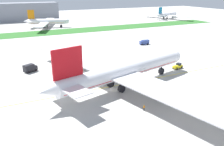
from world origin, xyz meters
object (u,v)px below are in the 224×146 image
object	(u,v)px
service_truck_baggage_loader	(30,68)
airliner_foreground	(123,71)
service_truck_fuel_bowser	(144,42)
parked_airliner_far_right	(167,15)
ground_crew_wingwalker_port	(144,107)
parked_airliner_far_centre	(46,22)
pushback_tug	(178,66)

from	to	relation	value
service_truck_baggage_loader	airliner_foreground	bearing A→B (deg)	-49.06
service_truck_fuel_bowser	parked_airliner_far_right	xyz separation A→B (m)	(92.52, 97.34, 2.88)
airliner_foreground	parked_airliner_far_right	world-z (taller)	airliner_foreground
airliner_foreground	ground_crew_wingwalker_port	bearing A→B (deg)	-98.37
parked_airliner_far_centre	ground_crew_wingwalker_port	bearing A→B (deg)	-91.97
service_truck_baggage_loader	service_truck_fuel_bowser	bearing A→B (deg)	17.27
service_truck_fuel_bowser	parked_airliner_far_right	world-z (taller)	parked_airliner_far_right
pushback_tug	service_truck_baggage_loader	world-z (taller)	service_truck_baggage_loader
airliner_foreground	ground_crew_wingwalker_port	size ratio (longest dim) A/B	55.38
airliner_foreground	pushback_tug	size ratio (longest dim) A/B	15.02
airliner_foreground	pushback_tug	bearing A→B (deg)	14.11
pushback_tug	ground_crew_wingwalker_port	distance (m)	40.87
airliner_foreground	parked_airliner_far_right	distance (m)	200.45
ground_crew_wingwalker_port	parked_airliner_far_centre	distance (m)	159.63
airliner_foreground	parked_airliner_far_centre	size ratio (longest dim) A/B	1.67
ground_crew_wingwalker_port	parked_airliner_far_centre	size ratio (longest dim) A/B	0.03
parked_airliner_far_centre	parked_airliner_far_right	xyz separation A→B (m)	(131.65, 5.92, -0.62)
airliner_foreground	ground_crew_wingwalker_port	xyz separation A→B (m)	(-2.49, -16.91, -4.66)
ground_crew_wingwalker_port	service_truck_baggage_loader	world-z (taller)	service_truck_baggage_loader
pushback_tug	airliner_foreground	bearing A→B (deg)	-165.89
service_truck_baggage_loader	service_truck_fuel_bowser	world-z (taller)	service_truck_baggage_loader
airliner_foreground	pushback_tug	world-z (taller)	airliner_foreground
service_truck_baggage_loader	parked_airliner_far_centre	bearing A→B (deg)	75.56
airliner_foreground	service_truck_baggage_loader	bearing A→B (deg)	130.94
ground_crew_wingwalker_port	parked_airliner_far_centre	bearing A→B (deg)	88.03
ground_crew_wingwalker_port	service_truck_fuel_bowser	bearing A→B (deg)	56.76
service_truck_baggage_loader	parked_airliner_far_centre	world-z (taller)	parked_airliner_far_centre
airliner_foreground	service_truck_fuel_bowser	size ratio (longest dim) A/B	16.61
service_truck_baggage_loader	parked_airliner_far_centre	size ratio (longest dim) A/B	0.10
pushback_tug	ground_crew_wingwalker_port	world-z (taller)	pushback_tug
ground_crew_wingwalker_port	service_truck_fuel_bowser	world-z (taller)	service_truck_fuel_bowser
airliner_foreground	parked_airliner_far_centre	world-z (taller)	airliner_foreground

